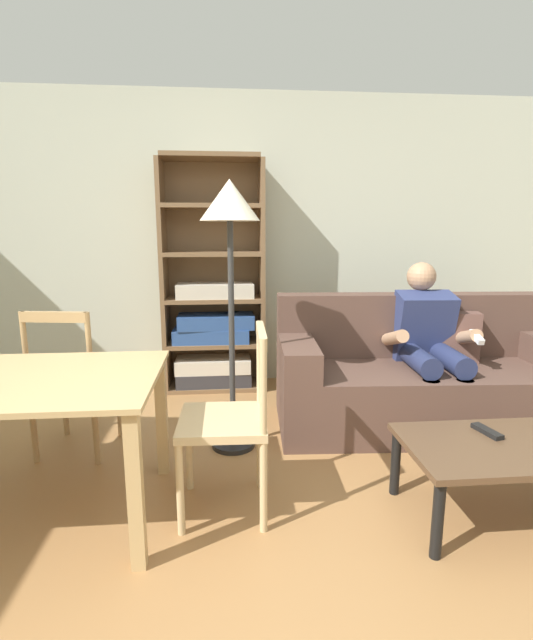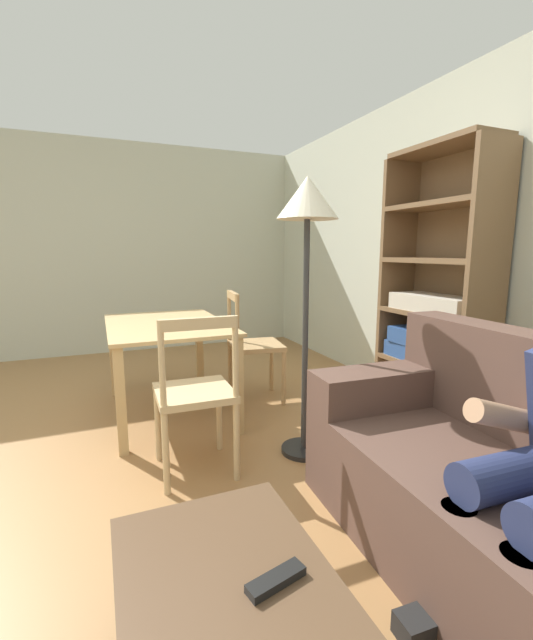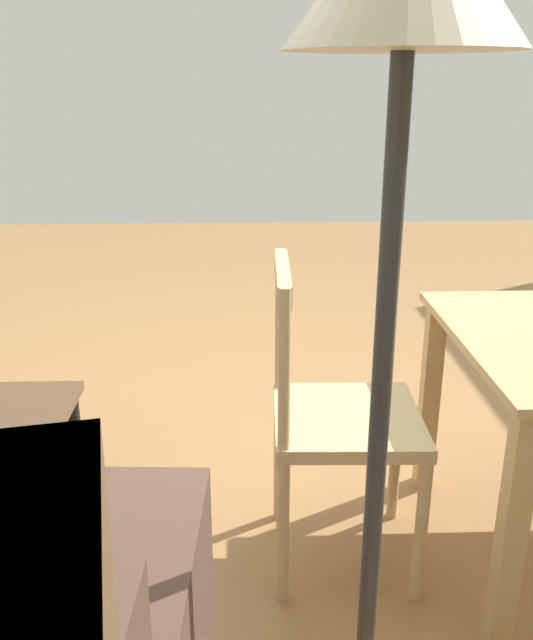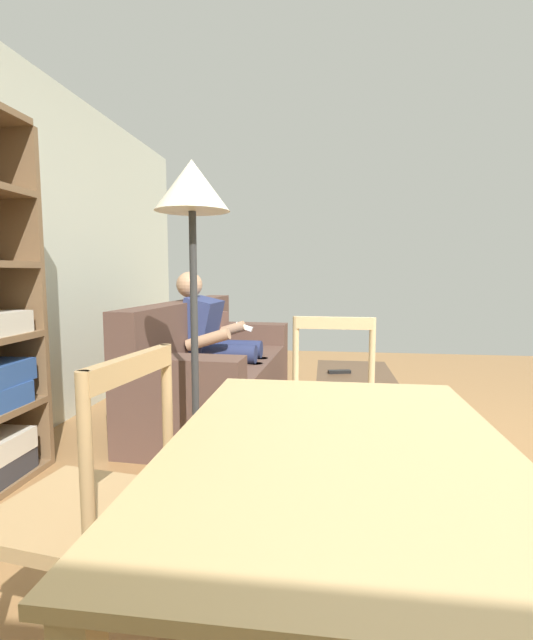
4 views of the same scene
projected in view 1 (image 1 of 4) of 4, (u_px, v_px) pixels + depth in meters
ground_plane at (257, 638)px, 1.56m from camera, size 8.64×8.64×0.00m
wall_back at (235, 242)px, 4.10m from camera, size 6.64×0.12×2.55m
couch at (422, 378)px, 3.27m from camera, size 2.09×0.93×0.92m
person_lounging at (429, 343)px, 3.20m from camera, size 0.61×0.89×1.16m
coffee_table at (504, 453)px, 2.16m from camera, size 0.95×0.57×0.39m
tv_remote at (487, 431)px, 2.26m from camera, size 0.09×0.18×0.02m
bookshelf at (214, 304)px, 3.94m from camera, size 0.87×0.36×1.99m
dining_table at (22, 400)px, 2.10m from camera, size 1.25×0.86×0.72m
dining_chair_near_wall at (74, 380)px, 2.81m from camera, size 0.47×0.47×0.93m
dining_chair_facing_couch at (229, 421)px, 2.21m from camera, size 0.43×0.43×0.93m
floor_lamp at (230, 225)px, 2.69m from camera, size 0.36×0.36×1.68m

